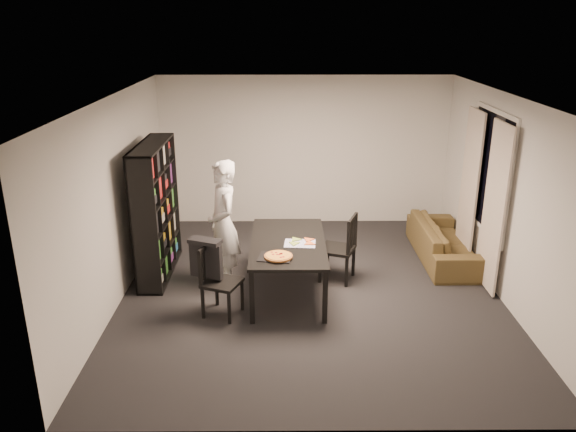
{
  "coord_description": "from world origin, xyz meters",
  "views": [
    {
      "loc": [
        -0.36,
        -6.85,
        3.51
      ],
      "look_at": [
        -0.3,
        0.07,
        1.05
      ],
      "focal_mm": 35.0,
      "sensor_mm": 36.0,
      "label": 1
    }
  ],
  "objects_px": {
    "bookshelf": "(156,210)",
    "dining_table": "(288,246)",
    "chair_left": "(216,275)",
    "sofa": "(444,241)",
    "person": "(223,225)",
    "pepperoni_pizza": "(278,256)",
    "baking_tray": "(275,257)",
    "chair_right": "(344,244)"
  },
  "relations": [
    {
      "from": "baking_tray",
      "to": "sofa",
      "type": "bearing_deg",
      "value": 32.34
    },
    {
      "from": "chair_right",
      "to": "pepperoni_pizza",
      "type": "height_order",
      "value": "chair_right"
    },
    {
      "from": "chair_left",
      "to": "person",
      "type": "relative_size",
      "value": 0.51
    },
    {
      "from": "person",
      "to": "sofa",
      "type": "height_order",
      "value": "person"
    },
    {
      "from": "chair_right",
      "to": "sofa",
      "type": "distance_m",
      "value": 1.8
    },
    {
      "from": "chair_right",
      "to": "person",
      "type": "relative_size",
      "value": 0.55
    },
    {
      "from": "chair_left",
      "to": "pepperoni_pizza",
      "type": "bearing_deg",
      "value": -65.95
    },
    {
      "from": "bookshelf",
      "to": "pepperoni_pizza",
      "type": "bearing_deg",
      "value": -34.05
    },
    {
      "from": "sofa",
      "to": "chair_right",
      "type": "bearing_deg",
      "value": 114.84
    },
    {
      "from": "dining_table",
      "to": "person",
      "type": "height_order",
      "value": "person"
    },
    {
      "from": "person",
      "to": "sofa",
      "type": "bearing_deg",
      "value": 84.55
    },
    {
      "from": "baking_tray",
      "to": "pepperoni_pizza",
      "type": "height_order",
      "value": "pepperoni_pizza"
    },
    {
      "from": "dining_table",
      "to": "pepperoni_pizza",
      "type": "xyz_separation_m",
      "value": [
        -0.12,
        -0.54,
        0.09
      ]
    },
    {
      "from": "dining_table",
      "to": "sofa",
      "type": "relative_size",
      "value": 0.92
    },
    {
      "from": "bookshelf",
      "to": "person",
      "type": "relative_size",
      "value": 1.08
    },
    {
      "from": "bookshelf",
      "to": "chair_left",
      "type": "xyz_separation_m",
      "value": [
        0.95,
        -1.2,
        -0.43
      ]
    },
    {
      "from": "bookshelf",
      "to": "pepperoni_pizza",
      "type": "height_order",
      "value": "bookshelf"
    },
    {
      "from": "dining_table",
      "to": "sofa",
      "type": "xyz_separation_m",
      "value": [
        2.39,
        1.1,
        -0.39
      ]
    },
    {
      "from": "person",
      "to": "pepperoni_pizza",
      "type": "height_order",
      "value": "person"
    },
    {
      "from": "chair_right",
      "to": "bookshelf",
      "type": "bearing_deg",
      "value": -75.2
    },
    {
      "from": "dining_table",
      "to": "pepperoni_pizza",
      "type": "height_order",
      "value": "pepperoni_pizza"
    },
    {
      "from": "baking_tray",
      "to": "dining_table",
      "type": "bearing_deg",
      "value": 72.56
    },
    {
      "from": "bookshelf",
      "to": "pepperoni_pizza",
      "type": "relative_size",
      "value": 5.43
    },
    {
      "from": "person",
      "to": "chair_left",
      "type": "bearing_deg",
      "value": -22.32
    },
    {
      "from": "chair_left",
      "to": "dining_table",
      "type": "bearing_deg",
      "value": -35.82
    },
    {
      "from": "bookshelf",
      "to": "person",
      "type": "distance_m",
      "value": 1.06
    },
    {
      "from": "pepperoni_pizza",
      "to": "sofa",
      "type": "bearing_deg",
      "value": 33.09
    },
    {
      "from": "bookshelf",
      "to": "dining_table",
      "type": "bearing_deg",
      "value": -18.79
    },
    {
      "from": "dining_table",
      "to": "chair_left",
      "type": "height_order",
      "value": "chair_left"
    },
    {
      "from": "pepperoni_pizza",
      "to": "chair_left",
      "type": "bearing_deg",
      "value": -177.68
    },
    {
      "from": "bookshelf",
      "to": "dining_table",
      "type": "distance_m",
      "value": 1.98
    },
    {
      "from": "dining_table",
      "to": "chair_right",
      "type": "bearing_deg",
      "value": 24.36
    },
    {
      "from": "dining_table",
      "to": "baking_tray",
      "type": "height_order",
      "value": "baking_tray"
    },
    {
      "from": "dining_table",
      "to": "pepperoni_pizza",
      "type": "bearing_deg",
      "value": -102.75
    },
    {
      "from": "dining_table",
      "to": "chair_right",
      "type": "relative_size",
      "value": 1.82
    },
    {
      "from": "bookshelf",
      "to": "sofa",
      "type": "xyz_separation_m",
      "value": [
        4.24,
        0.47,
        -0.67
      ]
    },
    {
      "from": "chair_left",
      "to": "sofa",
      "type": "bearing_deg",
      "value": -41.36
    },
    {
      "from": "bookshelf",
      "to": "chair_right",
      "type": "xyz_separation_m",
      "value": [
        2.63,
        -0.28,
        -0.4
      ]
    },
    {
      "from": "chair_left",
      "to": "baking_tray",
      "type": "height_order",
      "value": "chair_left"
    },
    {
      "from": "person",
      "to": "pepperoni_pizza",
      "type": "xyz_separation_m",
      "value": [
        0.75,
        -0.77,
        -0.12
      ]
    },
    {
      "from": "chair_left",
      "to": "bookshelf",
      "type": "bearing_deg",
      "value": 60.23
    },
    {
      "from": "dining_table",
      "to": "sofa",
      "type": "bearing_deg",
      "value": 24.68
    }
  ]
}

